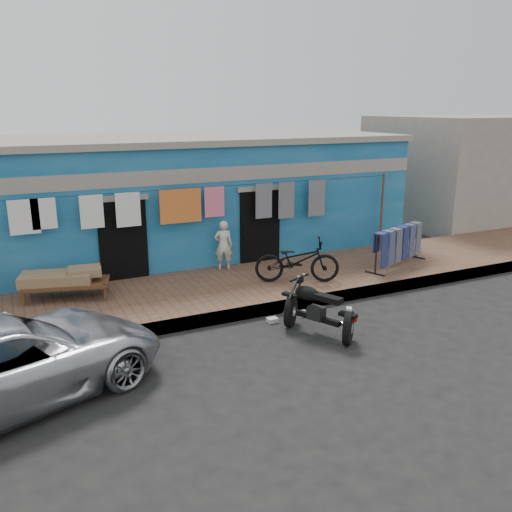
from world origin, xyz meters
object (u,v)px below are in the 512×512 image
at_px(car, 9,360).
at_px(jeans_rack, 398,246).
at_px(bicycle, 297,256).
at_px(charpoy, 66,284).
at_px(motorcycle, 319,308).
at_px(seated_person, 223,245).

xyz_separation_m(car, jeans_rack, (9.03, 2.42, 0.11)).
xyz_separation_m(bicycle, jeans_rack, (2.92, 0.03, -0.10)).
distance_m(car, jeans_rack, 9.35).
bearing_deg(jeans_rack, charpoy, 172.03).
relative_size(car, motorcycle, 2.69).
bearing_deg(car, seated_person, -71.70).
relative_size(seated_person, bicycle, 0.64).
distance_m(seated_person, motorcycle, 3.97).
height_order(seated_person, charpoy, seated_person).
height_order(bicycle, charpoy, bicycle).
distance_m(seated_person, jeans_rack, 4.37).
bearing_deg(charpoy, jeans_rack, -7.97).
bearing_deg(bicycle, car, 136.56).
relative_size(seated_person, jeans_rack, 0.57).
height_order(motorcycle, jeans_rack, jeans_rack).
xyz_separation_m(car, seated_person, (4.98, 4.06, 0.21)).
xyz_separation_m(motorcycle, charpoy, (-4.05, 3.41, 0.03)).
bearing_deg(motorcycle, bicycle, 45.33).
bearing_deg(charpoy, bicycle, -12.88).
distance_m(bicycle, motorcycle, 2.46).
relative_size(bicycle, jeans_rack, 0.89).
bearing_deg(motorcycle, jeans_rack, 7.19).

